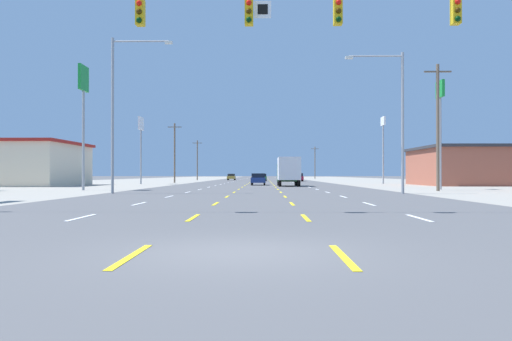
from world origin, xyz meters
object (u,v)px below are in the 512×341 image
object	(u,v)px
pole_sign_right_row_2	(383,134)
streetlight_left_row_0	(118,104)
sedan_center_turn_near	(258,179)
sedan_center_turn_midfar	(262,177)
streetlight_right_row_0	(397,112)
pole_sign_left_row_1	(83,96)
pole_sign_right_row_1	(440,110)
hatchback_far_right_mid	(298,177)
pole_sign_left_row_2	(141,132)
sedan_far_left_far	(231,177)
box_truck_inner_right_nearest	(288,170)

from	to	relation	value
pole_sign_right_row_2	streetlight_left_row_0	size ratio (longest dim) A/B	0.87
sedan_center_turn_near	streetlight_left_row_0	world-z (taller)	streetlight_left_row_0
sedan_center_turn_midfar	streetlight_right_row_0	size ratio (longest dim) A/B	0.46
pole_sign_left_row_1	pole_sign_right_row_1	size ratio (longest dim) A/B	1.09
sedan_center_turn_near	hatchback_far_right_mid	size ratio (longest dim) A/B	1.15
sedan_center_turn_midfar	pole_sign_left_row_1	world-z (taller)	pole_sign_left_row_1
pole_sign_left_row_2	pole_sign_right_row_2	xyz separation A→B (m)	(33.81, 3.22, -0.07)
hatchback_far_right_mid	pole_sign_left_row_2	world-z (taller)	pole_sign_left_row_2
pole_sign_right_row_1	pole_sign_left_row_2	bearing A→B (deg)	143.43
sedan_center_turn_midfar	streetlight_right_row_0	xyz separation A→B (m)	(9.53, -65.33, 4.94)
hatchback_far_right_mid	pole_sign_right_row_2	xyz separation A→B (m)	(10.38, -24.33, 6.29)
hatchback_far_right_mid	sedan_center_turn_near	bearing A→B (deg)	-102.27
sedan_center_turn_near	pole_sign_right_row_1	distance (m)	25.22
hatchback_far_right_mid	pole_sign_left_row_2	xyz separation A→B (m)	(-23.43, -27.55, 6.36)
pole_sign_right_row_1	streetlight_right_row_0	xyz separation A→B (m)	(-6.45, -10.01, -1.36)
pole_sign_left_row_2	sedan_center_turn_near	bearing A→B (deg)	-20.43
hatchback_far_right_mid	sedan_far_left_far	size ratio (longest dim) A/B	0.87
pole_sign_left_row_2	hatchback_far_right_mid	bearing A→B (deg)	49.62
streetlight_right_row_0	pole_sign_right_row_1	bearing A→B (deg)	57.22
streetlight_left_row_0	pole_sign_right_row_2	bearing A→B (deg)	53.89
box_truck_inner_right_nearest	sedan_far_left_far	distance (m)	60.44
pole_sign_right_row_1	streetlight_right_row_0	world-z (taller)	streetlight_right_row_0
sedan_far_left_far	pole_sign_left_row_2	distance (m)	49.18
pole_sign_left_row_1	streetlight_left_row_0	world-z (taller)	streetlight_left_row_0
pole_sign_left_row_2	pole_sign_left_row_1	bearing A→B (deg)	-86.74
sedan_center_turn_near	sedan_far_left_far	distance (m)	54.26
pole_sign_left_row_1	streetlight_right_row_0	size ratio (longest dim) A/B	1.07
box_truck_inner_right_nearest	sedan_center_turn_near	world-z (taller)	box_truck_inner_right_nearest
hatchback_far_right_mid	sedan_center_turn_midfar	world-z (taller)	hatchback_far_right_mid
sedan_center_turn_midfar	pole_sign_left_row_1	xyz separation A→B (m)	(-15.01, -58.00, 7.25)
sedan_center_turn_near	pole_sign_left_row_1	size ratio (longest dim) A/B	0.43
hatchback_far_right_mid	pole_sign_right_row_1	world-z (taller)	pole_sign_right_row_1
pole_sign_left_row_1	sedan_center_turn_midfar	bearing A→B (deg)	75.49
pole_sign_right_row_1	pole_sign_left_row_1	bearing A→B (deg)	-175.04
pole_sign_right_row_1	pole_sign_right_row_2	xyz separation A→B (m)	(1.30, 27.33, 0.01)
pole_sign_left_row_2	streetlight_right_row_0	xyz separation A→B (m)	(26.06, -34.13, -1.44)
pole_sign_right_row_2	sedan_far_left_far	bearing A→B (deg)	118.64
sedan_center_turn_near	sedan_far_left_far	size ratio (longest dim) A/B	1.00
sedan_center_turn_near	pole_sign_left_row_2	bearing A→B (deg)	159.57
box_truck_inner_right_nearest	pole_sign_left_row_1	bearing A→B (deg)	-140.18
box_truck_inner_right_nearest	pole_sign_left_row_1	xyz separation A→B (m)	(-18.08, -15.08, 6.17)
pole_sign_left_row_1	streetlight_left_row_0	bearing A→B (deg)	-55.46
sedan_far_left_far	pole_sign_right_row_2	world-z (taller)	pole_sign_right_row_2
sedan_far_left_far	streetlight_right_row_0	world-z (taller)	streetlight_right_row_0
pole_sign_left_row_2	streetlight_left_row_0	distance (m)	34.77
pole_sign_left_row_1	pole_sign_right_row_1	xyz separation A→B (m)	(30.99, 2.69, -0.95)
box_truck_inner_right_nearest	sedan_center_turn_near	bearing A→B (deg)	121.32
streetlight_left_row_0	streetlight_right_row_0	distance (m)	19.51
sedan_center_turn_near	sedan_center_turn_midfar	size ratio (longest dim) A/B	1.00
box_truck_inner_right_nearest	sedan_center_turn_near	size ratio (longest dim) A/B	1.60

